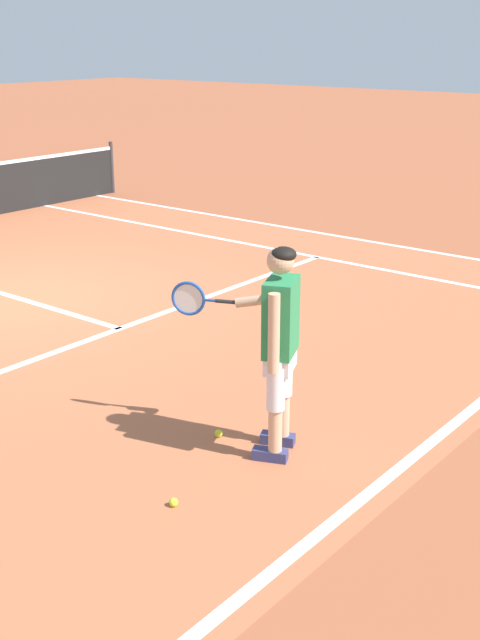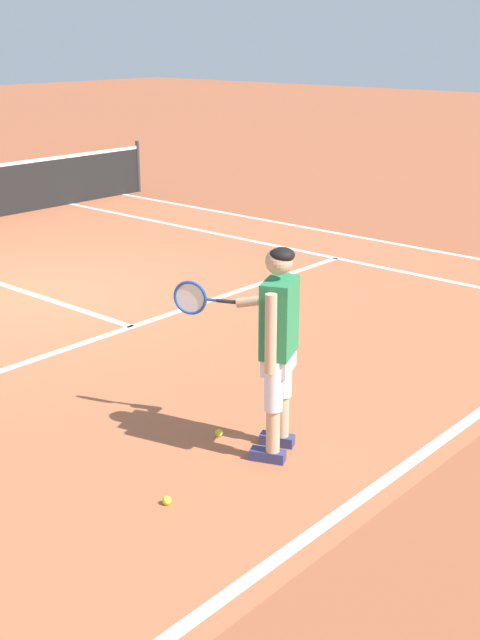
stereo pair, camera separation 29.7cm
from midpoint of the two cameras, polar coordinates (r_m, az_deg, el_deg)
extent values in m
plane|color=#9E5133|center=(11.04, -13.19, 1.66)|extent=(80.00, 80.00, 0.00)
cube|color=#B2603D|center=(10.49, -10.90, 0.92)|extent=(10.98, 10.87, 0.00)
cube|color=white|center=(7.38, 15.53, -7.44)|extent=(10.98, 0.10, 0.01)
cube|color=white|center=(9.64, -6.59, -0.47)|extent=(8.23, 0.10, 0.01)
cube|color=white|center=(13.31, 3.12, 5.11)|extent=(0.10, 10.47, 0.01)
cube|color=white|center=(14.39, 6.53, 6.09)|extent=(0.10, 10.47, 0.01)
cylinder|color=#333338|center=(18.02, -6.55, 10.44)|extent=(0.08, 0.08, 1.07)
cube|color=navy|center=(6.67, 3.21, -9.28)|extent=(0.21, 0.30, 0.09)
cube|color=navy|center=(6.92, 3.81, -8.22)|extent=(0.21, 0.30, 0.09)
cylinder|color=tan|center=(6.56, 3.59, -7.60)|extent=(0.11, 0.11, 0.36)
cylinder|color=silver|center=(6.40, 3.66, -4.52)|extent=(0.14, 0.14, 0.41)
cylinder|color=tan|center=(6.81, 4.18, -6.59)|extent=(0.11, 0.11, 0.36)
cylinder|color=silver|center=(6.65, 4.26, -3.60)|extent=(0.14, 0.14, 0.41)
cube|color=silver|center=(6.46, 4.00, -2.70)|extent=(0.39, 0.32, 0.20)
cube|color=#28844C|center=(6.34, 4.07, 0.15)|extent=(0.44, 0.35, 0.60)
cylinder|color=tan|center=(6.14, 3.51, -0.98)|extent=(0.09, 0.09, 0.62)
cylinder|color=#28844C|center=(6.56, 3.90, 2.18)|extent=(0.19, 0.28, 0.29)
cylinder|color=tan|center=(6.69, 2.21, 1.30)|extent=(0.19, 0.30, 0.14)
sphere|color=tan|center=(6.21, 4.07, 4.04)|extent=(0.21, 0.21, 0.21)
ellipsoid|color=black|center=(6.20, 4.26, 4.47)|extent=(0.26, 0.26, 0.12)
cylinder|color=#232326|center=(6.77, 0.45, 1.27)|extent=(0.11, 0.20, 0.03)
cylinder|color=#1E479E|center=(6.82, -0.75, 1.39)|extent=(0.06, 0.10, 0.02)
torus|color=#1E479E|center=(6.88, -2.21, 1.53)|extent=(0.14, 0.28, 0.30)
cylinder|color=silver|center=(6.88, -2.21, 1.53)|extent=(0.10, 0.23, 0.25)
sphere|color=#CCE02D|center=(7.04, -0.25, -7.78)|extent=(0.07, 0.07, 0.07)
sphere|color=#CCE02D|center=(6.11, -3.63, -12.29)|extent=(0.07, 0.07, 0.07)
camera|label=1|loc=(0.15, -88.71, 0.45)|focal=46.57mm
camera|label=2|loc=(0.15, 91.29, -0.45)|focal=46.57mm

